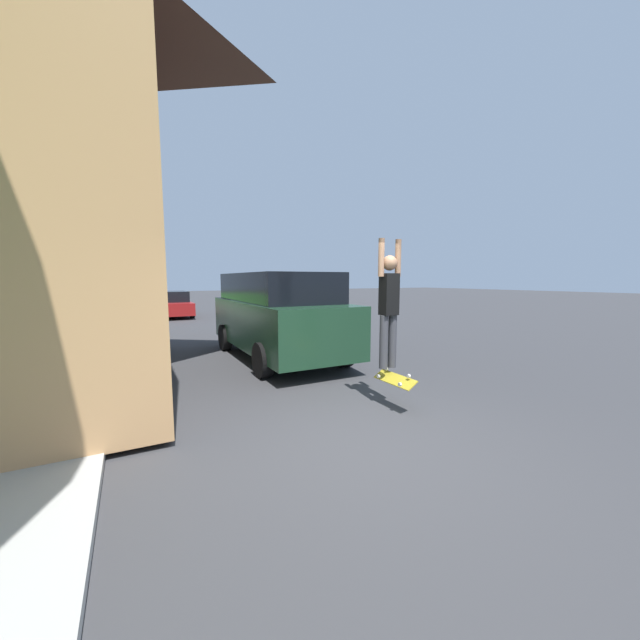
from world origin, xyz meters
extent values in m
plane|color=#333335|center=(0.00, 0.00, 0.00)|extent=(120.00, 120.00, 0.00)
cube|color=#9E9E99|center=(-3.60, 6.00, 0.05)|extent=(1.80, 80.00, 0.10)
cube|color=#193823|center=(0.84, 4.88, 0.87)|extent=(1.96, 5.10, 1.11)
cube|color=black|center=(0.84, 5.01, 1.77)|extent=(1.81, 3.98, 0.68)
cylinder|color=black|center=(-0.10, 6.47, 0.36)|extent=(0.24, 0.72, 0.72)
cylinder|color=black|center=(1.78, 6.47, 0.36)|extent=(0.24, 0.72, 0.72)
cylinder|color=black|center=(-0.10, 3.30, 0.36)|extent=(0.24, 0.72, 0.72)
cylinder|color=black|center=(1.78, 3.30, 0.36)|extent=(0.24, 0.72, 0.72)
cube|color=maroon|center=(-0.48, 16.85, 0.50)|extent=(1.71, 4.48, 0.61)
cube|color=black|center=(-0.48, 16.74, 1.07)|extent=(1.50, 2.33, 0.54)
cylinder|color=black|center=(-1.30, 18.20, 0.30)|extent=(0.20, 0.60, 0.60)
cylinder|color=black|center=(0.35, 18.20, 0.30)|extent=(0.20, 0.60, 0.60)
cylinder|color=black|center=(-1.30, 15.51, 0.30)|extent=(0.20, 0.60, 0.60)
cylinder|color=black|center=(0.35, 15.51, 0.30)|extent=(0.20, 0.60, 0.60)
cylinder|color=#38383D|center=(1.05, 0.94, 1.00)|extent=(0.13, 0.13, 0.83)
cylinder|color=#38383D|center=(1.22, 0.94, 1.00)|extent=(0.13, 0.13, 0.83)
cube|color=black|center=(1.14, 0.94, 1.73)|extent=(0.25, 0.20, 0.64)
sphere|color=#9E7051|center=(1.14, 0.94, 2.20)|extent=(0.23, 0.23, 0.23)
cylinder|color=#9E7051|center=(0.98, 0.94, 2.28)|extent=(0.09, 0.09, 0.57)
cylinder|color=#9E7051|center=(1.30, 0.94, 2.28)|extent=(0.09, 0.09, 0.57)
cube|color=#A89323|center=(1.11, 0.74, 0.45)|extent=(0.19, 0.81, 0.13)
cylinder|color=silver|center=(1.16, 0.99, 0.56)|extent=(0.03, 0.06, 0.06)
cylinder|color=silver|center=(1.00, 0.99, 0.45)|extent=(0.03, 0.06, 0.06)
cylinder|color=silver|center=(1.16, 0.48, 0.56)|extent=(0.03, 0.06, 0.06)
cylinder|color=silver|center=(1.00, 0.48, 0.45)|extent=(0.03, 0.06, 0.06)
camera|label=1|loc=(-2.36, -3.37, 1.96)|focal=20.00mm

